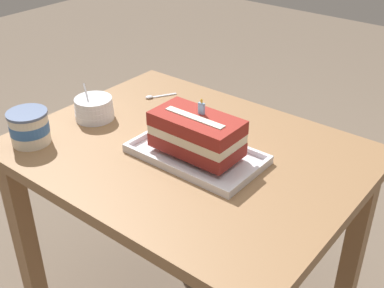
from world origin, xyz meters
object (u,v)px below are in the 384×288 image
(bowl_stack, at_px, (94,108))
(ice_cream_tub, at_px, (29,127))
(serving_spoon_near_tray, at_px, (154,96))
(birthday_cake, at_px, (197,134))
(foil_tray, at_px, (196,155))

(bowl_stack, distance_m, ice_cream_tub, 0.23)
(serving_spoon_near_tray, bearing_deg, ice_cream_tub, -99.09)
(birthday_cake, distance_m, ice_cream_tub, 0.51)
(birthday_cake, relative_size, serving_spoon_near_tray, 2.37)
(birthday_cake, xyz_separation_m, bowl_stack, (-0.41, -0.02, -0.04))
(foil_tray, bearing_deg, birthday_cake, -90.00)
(birthday_cake, bearing_deg, ice_cream_tub, -151.20)
(ice_cream_tub, bearing_deg, birthday_cake, 28.80)
(foil_tray, xyz_separation_m, birthday_cake, (-0.00, -0.00, 0.07))
(ice_cream_tub, relative_size, serving_spoon_near_tray, 1.11)
(ice_cream_tub, bearing_deg, serving_spoon_near_tray, 80.91)
(bowl_stack, xyz_separation_m, serving_spoon_near_tray, (0.04, 0.24, -0.03))
(ice_cream_tub, bearing_deg, foil_tray, 28.80)
(foil_tray, xyz_separation_m, ice_cream_tub, (-0.44, -0.24, 0.04))
(birthday_cake, xyz_separation_m, ice_cream_tub, (-0.44, -0.24, -0.03))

